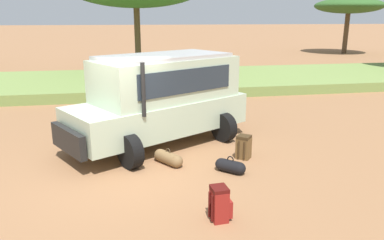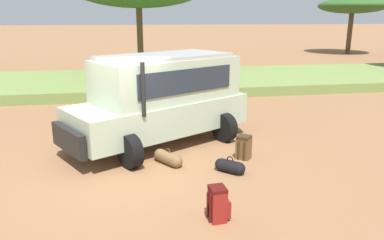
# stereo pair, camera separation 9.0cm
# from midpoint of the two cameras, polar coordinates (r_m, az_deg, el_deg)

# --- Properties ---
(ground_plane) EXTENTS (320.00, 320.00, 0.00)m
(ground_plane) POSITION_cam_midpoint_polar(r_m,az_deg,el_deg) (8.89, -10.96, -7.32)
(ground_plane) COLOR #936642
(grass_bank) EXTENTS (120.00, 7.00, 0.44)m
(grass_bank) POSITION_cam_midpoint_polar(r_m,az_deg,el_deg) (19.12, -10.93, 5.62)
(grass_bank) COLOR olive
(grass_bank) RESTS_ON ground_plane
(safari_vehicle) EXTENTS (5.30, 4.08, 2.44)m
(safari_vehicle) POSITION_cam_midpoint_polar(r_m,az_deg,el_deg) (10.16, -4.83, 3.45)
(safari_vehicle) COLOR #B2C6A8
(safari_vehicle) RESTS_ON ground_plane
(backpack_beside_front_wheel) EXTENTS (0.45, 0.46, 0.59)m
(backpack_beside_front_wheel) POSITION_cam_midpoint_polar(r_m,az_deg,el_deg) (9.35, 7.63, -4.12)
(backpack_beside_front_wheel) COLOR brown
(backpack_beside_front_wheel) RESTS_ON ground_plane
(backpack_cluster_center) EXTENTS (0.40, 0.35, 0.62)m
(backpack_cluster_center) POSITION_cam_midpoint_polar(r_m,az_deg,el_deg) (6.59, 3.86, -12.65)
(backpack_cluster_center) COLOR maroon
(backpack_cluster_center) RESTS_ON ground_plane
(duffel_bag_low_black_case) EXTENTS (0.62, 0.60, 0.39)m
(duffel_bag_low_black_case) POSITION_cam_midpoint_polar(r_m,az_deg,el_deg) (8.54, 5.55, -7.03)
(duffel_bag_low_black_case) COLOR black
(duffel_bag_low_black_case) RESTS_ON ground_plane
(duffel_bag_soft_canvas) EXTENTS (0.63, 0.79, 0.40)m
(duffel_bag_soft_canvas) POSITION_cam_midpoint_polar(r_m,az_deg,el_deg) (8.97, -3.93, -5.80)
(duffel_bag_soft_canvas) COLOR brown
(duffel_bag_soft_canvas) RESTS_ON ground_plane
(acacia_tree_right_mid) EXTENTS (6.09, 6.61, 5.08)m
(acacia_tree_right_mid) POSITION_cam_midpoint_polar(r_m,az_deg,el_deg) (39.06, 22.73, 15.72)
(acacia_tree_right_mid) COLOR brown
(acacia_tree_right_mid) RESTS_ON ground_plane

